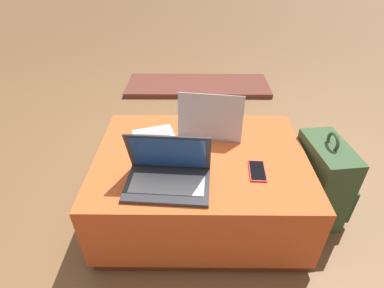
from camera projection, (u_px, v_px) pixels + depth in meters
name	position (u px, v px, depth m)	size (l,w,h in m)	color
ground_plane	(200.00, 211.00, 1.67)	(14.00, 14.00, 0.00)	brown
ottoman	(200.00, 185.00, 1.56)	(1.02, 0.76, 0.40)	maroon
laptop_near	(168.00, 174.00, 1.26)	(0.37, 0.25, 0.23)	#333338
laptop_far	(211.00, 124.00, 1.58)	(0.35, 0.28, 0.25)	#B7B7BC
cell_phone	(257.00, 171.00, 1.34)	(0.08, 0.15, 0.01)	red
backpack	(322.00, 182.00, 1.56)	(0.26, 0.35, 0.52)	#385133
paper_sheet	(157.00, 142.00, 1.53)	(0.29, 0.35, 0.00)	white
fireplace_hearth	(198.00, 85.00, 3.00)	(1.40, 0.50, 0.04)	brown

